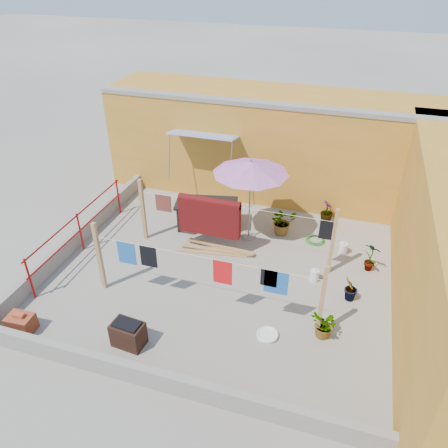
{
  "coord_description": "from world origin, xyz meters",
  "views": [
    {
      "loc": [
        2.6,
        -8.14,
        6.84
      ],
      "look_at": [
        -0.07,
        0.3,
        1.21
      ],
      "focal_mm": 35.0,
      "sensor_mm": 36.0,
      "label": 1
    }
  ],
  "objects": [
    {
      "name": "ground",
      "position": [
        0.0,
        0.0,
        0.0
      ],
      "size": [
        80.0,
        80.0,
        0.0
      ],
      "primitive_type": "plane",
      "color": "#9E998E",
      "rests_on": "ground"
    },
    {
      "name": "wall_back",
      "position": [
        0.5,
        4.69,
        1.61
      ],
      "size": [
        11.0,
        3.27,
        3.21
      ],
      "color": "orange",
      "rests_on": "ground"
    },
    {
      "name": "parapet_front",
      "position": [
        0.0,
        -3.58,
        0.22
      ],
      "size": [
        8.3,
        0.16,
        0.44
      ],
      "primitive_type": "cube",
      "color": "gray",
      "rests_on": "ground"
    },
    {
      "name": "parapet_left",
      "position": [
        -4.08,
        0.0,
        0.22
      ],
      "size": [
        0.16,
        7.3,
        0.44
      ],
      "primitive_type": "cube",
      "color": "gray",
      "rests_on": "ground"
    },
    {
      "name": "red_railing",
      "position": [
        -3.85,
        -0.2,
        0.72
      ],
      "size": [
        0.05,
        4.2,
        1.1
      ],
      "color": "maroon",
      "rests_on": "ground"
    },
    {
      "name": "clothesline_rig",
      "position": [
        -0.49,
        0.54,
        1.01
      ],
      "size": [
        5.09,
        2.35,
        1.8
      ],
      "color": "tan",
      "rests_on": "ground"
    },
    {
      "name": "patio_umbrella",
      "position": [
        0.22,
        1.67,
        2.12
      ],
      "size": [
        2.31,
        2.31,
        2.36
      ],
      "color": "gray",
      "rests_on": "ground"
    },
    {
      "name": "outdoor_table",
      "position": [
        -1.07,
        1.84,
        0.73
      ],
      "size": [
        1.87,
        1.2,
        0.81
      ],
      "color": "black",
      "rests_on": "ground"
    },
    {
      "name": "brick_stack",
      "position": [
        -3.43,
        -3.14,
        0.2
      ],
      "size": [
        0.56,
        0.42,
        0.47
      ],
      "color": "#9F4424",
      "rests_on": "ground"
    },
    {
      "name": "lumber_pile",
      "position": [
        -0.43,
        0.76,
        0.06
      ],
      "size": [
        2.05,
        0.59,
        0.12
      ],
      "color": "tan",
      "rests_on": "ground"
    },
    {
      "name": "brazier",
      "position": [
        -1.11,
        -2.8,
        0.28
      ],
      "size": [
        0.67,
        0.48,
        0.57
      ],
      "color": "#311A13",
      "rests_on": "ground"
    },
    {
      "name": "white_basin",
      "position": [
        1.53,
        -1.76,
        0.04
      ],
      "size": [
        0.46,
        0.46,
        0.08
      ],
      "color": "silver",
      "rests_on": "ground"
    },
    {
      "name": "water_jug_a",
      "position": [
        2.78,
        1.69,
        0.16
      ],
      "size": [
        0.23,
        0.23,
        0.36
      ],
      "color": "silver",
      "rests_on": "ground"
    },
    {
      "name": "water_jug_b",
      "position": [
        2.21,
        0.35,
        0.15
      ],
      "size": [
        0.22,
        0.22,
        0.34
      ],
      "color": "silver",
      "rests_on": "ground"
    },
    {
      "name": "green_hose",
      "position": [
        2.02,
        2.05,
        0.04
      ],
      "size": [
        0.53,
        0.53,
        0.08
      ],
      "color": "#1B7B1C",
      "rests_on": "ground"
    },
    {
      "name": "plant_back_a",
      "position": [
        1.06,
        2.16,
        0.39
      ],
      "size": [
        0.92,
        0.88,
        0.79
      ],
      "primitive_type": "imported",
      "rotation": [
        0.0,
        0.0,
        0.49
      ],
      "color": "#1F5A19",
      "rests_on": "ground"
    },
    {
      "name": "plant_back_b",
      "position": [
        2.17,
        3.2,
        0.32
      ],
      "size": [
        0.43,
        0.43,
        0.65
      ],
      "primitive_type": "imported",
      "rotation": [
        0.0,
        0.0,
        1.79
      ],
      "color": "#1F5A19",
      "rests_on": "ground"
    },
    {
      "name": "plant_right_a",
      "position": [
        3.46,
        1.17,
        0.41
      ],
      "size": [
        0.52,
        0.47,
        0.83
      ],
      "primitive_type": "imported",
      "rotation": [
        0.0,
        0.0,
        2.65
      ],
      "color": "#1F5A19",
      "rests_on": "ground"
    },
    {
      "name": "plant_right_b",
      "position": [
        3.06,
        -0.12,
        0.33
      ],
      "size": [
        0.37,
        0.42,
        0.67
      ],
      "primitive_type": "imported",
      "rotation": [
        0.0,
        0.0,
        4.51
      ],
      "color": "#1F5A19",
      "rests_on": "ground"
    },
    {
      "name": "plant_right_c",
      "position": [
        2.64,
        -1.42,
        0.32
      ],
      "size": [
        0.73,
        0.75,
        0.63
      ],
      "primitive_type": "imported",
      "rotation": [
        0.0,
        0.0,
        5.34
      ],
      "color": "#1F5A19",
      "rests_on": "ground"
    }
  ]
}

